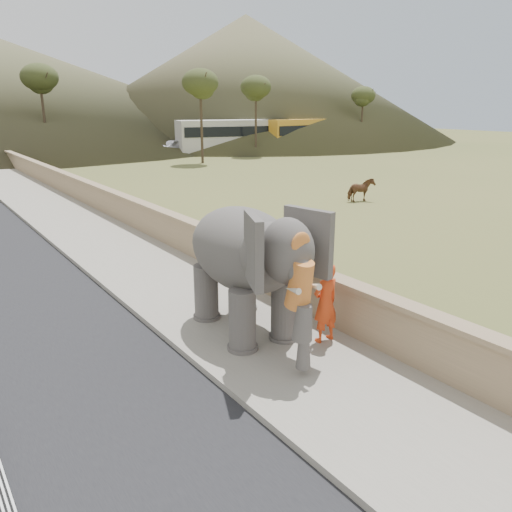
# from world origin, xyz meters

# --- Properties ---
(ground) EXTENTS (160.00, 160.00, 0.00)m
(ground) POSITION_xyz_m (0.00, 0.00, 0.00)
(ground) COLOR olive
(ground) RESTS_ON ground
(walkway) EXTENTS (3.00, 120.00, 0.15)m
(walkway) POSITION_xyz_m (0.00, 10.00, 0.07)
(walkway) COLOR #9E9687
(walkway) RESTS_ON ground
(parapet) EXTENTS (0.30, 120.00, 1.10)m
(parapet) POSITION_xyz_m (1.65, 10.00, 0.55)
(parapet) COLOR tan
(parapet) RESTS_ON ground
(cow) EXTENTS (1.41, 0.81, 1.13)m
(cow) POSITION_xyz_m (12.82, 8.39, 0.56)
(cow) COLOR brown
(cow) RESTS_ON ground
(distant_car) EXTENTS (4.26, 1.79, 1.44)m
(distant_car) POSITION_xyz_m (16.55, 34.51, 0.72)
(distant_car) COLOR #B7B5BC
(distant_car) RESTS_ON ground
(bus_white) EXTENTS (11.28, 4.77, 3.10)m
(bus_white) POSITION_xyz_m (21.46, 32.76, 1.55)
(bus_white) COLOR beige
(bus_white) RESTS_ON ground
(bus_orange) EXTENTS (11.15, 3.30, 3.10)m
(bus_orange) POSITION_xyz_m (29.56, 31.24, 1.55)
(bus_orange) COLOR gold
(bus_orange) RESTS_ON ground
(hill_right) EXTENTS (56.00, 56.00, 16.00)m
(hill_right) POSITION_xyz_m (36.00, 52.00, 8.00)
(hill_right) COLOR brown
(hill_right) RESTS_ON ground
(elephant_and_man) EXTENTS (2.34, 3.83, 2.65)m
(elephant_and_man) POSITION_xyz_m (0.02, -0.41, 1.47)
(elephant_and_man) COLOR #605B57
(elephant_and_man) RESTS_ON ground
(trees) EXTENTS (48.63, 41.28, 9.27)m
(trees) POSITION_xyz_m (1.60, 30.22, 3.91)
(trees) COLOR #473828
(trees) RESTS_ON ground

